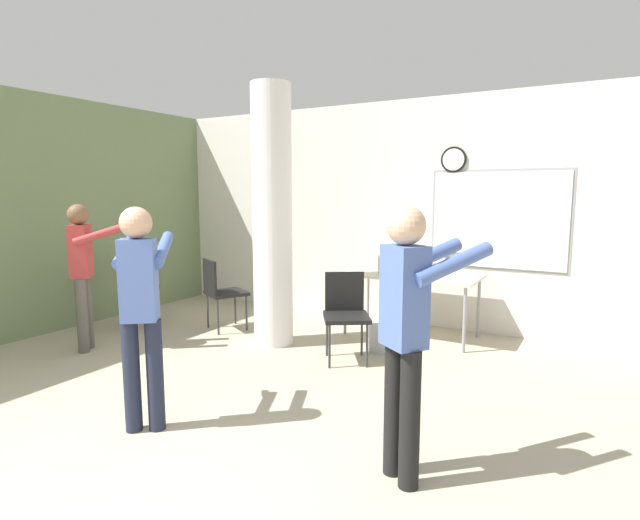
{
  "coord_description": "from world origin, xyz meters",
  "views": [
    {
      "loc": [
        2.25,
        -0.99,
        1.67
      ],
      "look_at": [
        0.14,
        2.66,
        1.1
      ],
      "focal_mm": 28.0,
      "sensor_mm": 36.0,
      "label": 1
    }
  ],
  "objects_px": {
    "folding_table": "(412,278)",
    "person_playing_side": "(408,323)",
    "person_playing_front": "(141,301)",
    "chair_table_front": "(346,310)",
    "chair_by_left_wall": "(134,286)",
    "bottle_on_table": "(381,264)",
    "person_watching_back": "(84,266)",
    "chair_near_pillar": "(221,289)"
  },
  "relations": [
    {
      "from": "chair_near_pillar",
      "to": "person_watching_back",
      "type": "xyz_separation_m",
      "value": [
        -0.71,
        -1.31,
        0.4
      ]
    },
    {
      "from": "chair_table_front",
      "to": "person_playing_front",
      "type": "relative_size",
      "value": 0.55
    },
    {
      "from": "folding_table",
      "to": "person_playing_side",
      "type": "distance_m",
      "value": 3.0
    },
    {
      "from": "chair_by_left_wall",
      "to": "person_playing_front",
      "type": "distance_m",
      "value": 2.94
    },
    {
      "from": "person_watching_back",
      "to": "chair_near_pillar",
      "type": "bearing_deg",
      "value": 61.61
    },
    {
      "from": "chair_table_front",
      "to": "person_watching_back",
      "type": "bearing_deg",
      "value": -156.29
    },
    {
      "from": "bottle_on_table",
      "to": "person_playing_front",
      "type": "xyz_separation_m",
      "value": [
        -0.53,
        -2.97,
        0.08
      ]
    },
    {
      "from": "folding_table",
      "to": "chair_by_left_wall",
      "type": "relative_size",
      "value": 1.74
    },
    {
      "from": "chair_near_pillar",
      "to": "person_playing_side",
      "type": "bearing_deg",
      "value": -32.11
    },
    {
      "from": "chair_table_front",
      "to": "person_playing_side",
      "type": "xyz_separation_m",
      "value": [
        1.26,
        -1.71,
        0.43
      ]
    },
    {
      "from": "person_playing_side",
      "to": "person_watching_back",
      "type": "height_order",
      "value": "person_playing_side"
    },
    {
      "from": "chair_table_front",
      "to": "chair_by_left_wall",
      "type": "relative_size",
      "value": 1.0
    },
    {
      "from": "chair_by_left_wall",
      "to": "person_watching_back",
      "type": "bearing_deg",
      "value": -69.75
    },
    {
      "from": "bottle_on_table",
      "to": "person_watching_back",
      "type": "xyz_separation_m",
      "value": [
        -2.48,
        -2.05,
        0.06
      ]
    },
    {
      "from": "bottle_on_table",
      "to": "person_playing_front",
      "type": "distance_m",
      "value": 3.02
    },
    {
      "from": "bottle_on_table",
      "to": "chair_by_left_wall",
      "type": "distance_m",
      "value": 3.06
    },
    {
      "from": "bottle_on_table",
      "to": "chair_table_front",
      "type": "bearing_deg",
      "value": -88.48
    },
    {
      "from": "person_playing_side",
      "to": "chair_table_front",
      "type": "bearing_deg",
      "value": 126.33
    },
    {
      "from": "folding_table",
      "to": "chair_table_front",
      "type": "xyz_separation_m",
      "value": [
        -0.29,
        -1.12,
        -0.17
      ]
    },
    {
      "from": "folding_table",
      "to": "bottle_on_table",
      "type": "xyz_separation_m",
      "value": [
        -0.31,
        -0.17,
        0.16
      ]
    },
    {
      "from": "chair_table_front",
      "to": "chair_by_left_wall",
      "type": "distance_m",
      "value": 2.84
    },
    {
      "from": "chair_near_pillar",
      "to": "bottle_on_table",
      "type": "bearing_deg",
      "value": 22.56
    },
    {
      "from": "person_playing_side",
      "to": "folding_table",
      "type": "bearing_deg",
      "value": 108.97
    },
    {
      "from": "folding_table",
      "to": "chair_table_front",
      "type": "bearing_deg",
      "value": -104.4
    },
    {
      "from": "folding_table",
      "to": "chair_by_left_wall",
      "type": "xyz_separation_m",
      "value": [
        -3.12,
        -1.33,
        -0.17
      ]
    },
    {
      "from": "bottle_on_table",
      "to": "person_playing_front",
      "type": "bearing_deg",
      "value": -100.16
    },
    {
      "from": "folding_table",
      "to": "chair_near_pillar",
      "type": "relative_size",
      "value": 1.74
    },
    {
      "from": "person_playing_front",
      "to": "person_playing_side",
      "type": "distance_m",
      "value": 1.85
    },
    {
      "from": "chair_table_front",
      "to": "chair_by_left_wall",
      "type": "xyz_separation_m",
      "value": [
        -2.83,
        -0.21,
        0.0
      ]
    },
    {
      "from": "chair_table_front",
      "to": "person_playing_front",
      "type": "xyz_separation_m",
      "value": [
        -0.56,
        -2.03,
        0.42
      ]
    },
    {
      "from": "folding_table",
      "to": "chair_near_pillar",
      "type": "height_order",
      "value": "chair_near_pillar"
    },
    {
      "from": "folding_table",
      "to": "chair_table_front",
      "type": "distance_m",
      "value": 1.17
    },
    {
      "from": "person_playing_front",
      "to": "person_playing_side",
      "type": "relative_size",
      "value": 0.98
    },
    {
      "from": "folding_table",
      "to": "person_playing_front",
      "type": "xyz_separation_m",
      "value": [
        -0.84,
        -3.15,
        0.24
      ]
    },
    {
      "from": "chair_by_left_wall",
      "to": "chair_table_front",
      "type": "bearing_deg",
      "value": 4.32
    },
    {
      "from": "person_watching_back",
      "to": "folding_table",
      "type": "bearing_deg",
      "value": 38.44
    },
    {
      "from": "person_playing_side",
      "to": "person_watching_back",
      "type": "bearing_deg",
      "value": 170.76
    },
    {
      "from": "chair_near_pillar",
      "to": "person_playing_front",
      "type": "height_order",
      "value": "person_playing_front"
    },
    {
      "from": "person_playing_front",
      "to": "person_watching_back",
      "type": "relative_size",
      "value": 1.02
    },
    {
      "from": "chair_near_pillar",
      "to": "chair_by_left_wall",
      "type": "xyz_separation_m",
      "value": [
        -1.03,
        -0.42,
        0.0
      ]
    },
    {
      "from": "chair_near_pillar",
      "to": "person_playing_side",
      "type": "height_order",
      "value": "person_playing_side"
    },
    {
      "from": "chair_table_front",
      "to": "person_playing_side",
      "type": "distance_m",
      "value": 2.17
    }
  ]
}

